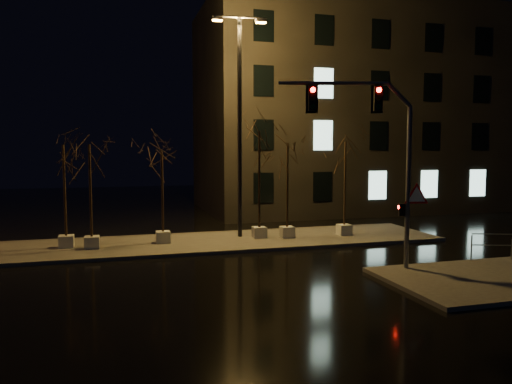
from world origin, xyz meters
name	(u,v)px	position (x,y,z in m)	size (l,w,h in m)	color
ground	(254,272)	(0.00, 0.00, 0.00)	(90.00, 90.00, 0.00)	black
median	(221,242)	(0.00, 6.00, 0.07)	(22.00, 5.00, 0.15)	#43423C
sidewalk_corner	(486,279)	(7.50, -3.50, 0.07)	(7.00, 5.00, 0.15)	#43423C
building	(363,112)	(14.00, 18.00, 7.50)	(25.00, 12.00, 15.00)	black
tree_0	(64,168)	(-7.17, 6.23, 3.79)	(1.80, 1.80, 4.80)	beige
tree_1	(90,168)	(-6.03, 5.65, 3.80)	(1.80, 1.80, 4.81)	beige
tree_2	(162,171)	(-2.81, 6.15, 3.57)	(1.80, 1.80, 4.51)	beige
tree_3	(259,155)	(2.02, 6.17, 4.34)	(1.80, 1.80, 5.52)	beige
tree_4	(288,164)	(3.40, 5.86, 3.88)	(1.80, 1.80, 4.91)	beige
tree_5	(345,162)	(6.50, 5.70, 3.94)	(1.80, 1.80, 4.99)	beige
traffic_signal_mast	(379,147)	(4.47, -1.22, 4.72)	(5.52, 1.57, 6.96)	slate
streetlight_main	(240,111)	(1.16, 6.78, 6.52)	(2.76, 0.52, 11.04)	black
guard_rail_a	(503,243)	(10.00, -1.52, 0.87)	(2.40, 0.90, 1.10)	slate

